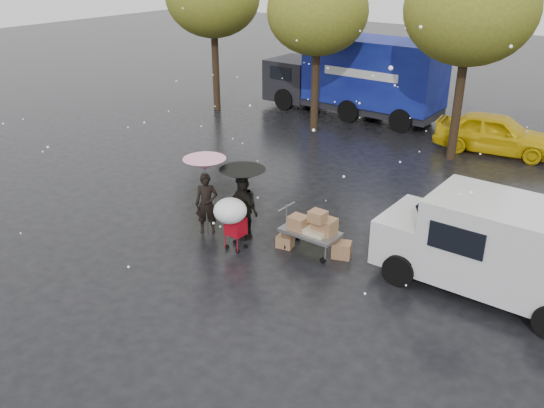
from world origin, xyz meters
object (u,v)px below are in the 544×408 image
Objects in this scene: white_van at (498,247)px; person_pink at (207,204)px; shopping_cart at (231,213)px; yellow_taxi at (496,133)px; blue_truck at (357,77)px; vendor_cart at (313,227)px; person_black at (243,210)px.

person_pink is at bearing -166.90° from white_van.
shopping_cart is 6.26m from white_van.
yellow_taxi is (2.84, 11.82, -0.32)m from shopping_cart.
yellow_taxi is at bearing -11.51° from blue_truck.
yellow_taxi reaches higher than vendor_cart.
blue_truck is at bearing 106.53° from shopping_cart.
person_pink is 0.20× the size of blue_truck.
white_van is 14.86m from blue_truck.
vendor_cart is at bearing 165.09° from yellow_taxi.
white_van reaches higher than person_black.
shopping_cart is 0.33× the size of yellow_taxi.
person_pink is 0.39× the size of yellow_taxi.
white_van reaches higher than vendor_cart.
blue_truck is (-5.59, 12.02, 1.03)m from vendor_cart.
white_van is at bearing -163.09° from person_black.
yellow_taxi is (1.17, 10.64, 0.02)m from vendor_cart.
blue_truck is (-9.83, 11.13, 0.60)m from white_van.
shopping_cart is at bearing -144.78° from vendor_cart.
shopping_cart is (0.20, -0.71, 0.23)m from person_black.
person_pink is 13.10m from blue_truck.
blue_truck reaches higher than person_black.
shopping_cart reaches higher than vendor_cart.
person_pink is 1.31m from shopping_cart.
person_pink is 3.00m from vendor_cart.
person_black is 0.34× the size of white_van.
blue_truck reaches higher than person_pink.
white_van reaches higher than yellow_taxi.
white_van is at bearing -22.30° from person_pink.
person_pink is 1.12× the size of vendor_cart.
person_pink reaches higher than shopping_cart.
blue_truck is at bearing 114.97° from vendor_cart.
person_black reaches higher than vendor_cart.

